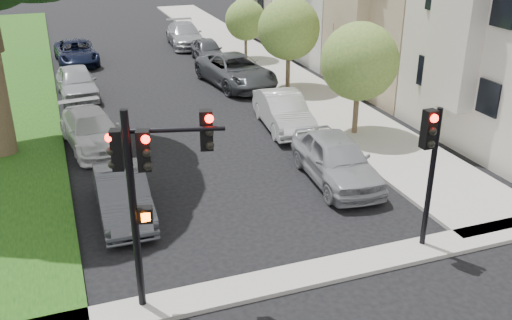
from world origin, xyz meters
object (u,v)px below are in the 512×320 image
object	(u,v)px
car_parked_2	(236,71)
car_parked_5	(123,195)
small_tree_a	(359,62)
small_tree_c	(246,20)
traffic_signal_main	(148,175)
car_parked_3	(208,50)
car_parked_1	(283,111)
small_tree_b	(289,29)
traffic_signal_secondary	(430,154)
car_parked_0	(336,159)
car_parked_6	(92,130)
car_parked_4	(185,35)
car_parked_7	(77,82)
car_parked_8	(76,52)

from	to	relation	value
car_parked_2	car_parked_5	distance (m)	14.25
small_tree_a	car_parked_2	xyz separation A→B (m)	(-2.28, 8.53, -2.25)
small_tree_a	small_tree_c	size ratio (longest dim) A/B	1.25
small_tree_a	car_parked_5	distance (m)	10.68
traffic_signal_main	small_tree_a	bearing A→B (deg)	40.02
small_tree_a	traffic_signal_main	distance (m)	12.57
small_tree_c	car_parked_3	size ratio (longest dim) A/B	0.94
car_parked_1	car_parked_5	size ratio (longest dim) A/B	1.09
small_tree_b	traffic_signal_secondary	bearing A→B (deg)	-99.57
traffic_signal_secondary	car_parked_1	world-z (taller)	traffic_signal_secondary
traffic_signal_main	car_parked_0	world-z (taller)	traffic_signal_main
car_parked_6	car_parked_2	bearing A→B (deg)	30.96
small_tree_c	car_parked_3	distance (m)	2.91
small_tree_c	car_parked_2	xyz separation A→B (m)	(-2.28, -5.00, -1.64)
traffic_signal_secondary	car_parked_6	xyz separation A→B (m)	(-7.56, 10.47, -2.10)
car_parked_0	car_parked_5	xyz separation A→B (m)	(-7.05, -0.02, -0.12)
car_parked_4	car_parked_7	distance (m)	12.21
car_parked_1	car_parked_3	bearing A→B (deg)	95.09
traffic_signal_secondary	small_tree_c	bearing A→B (deg)	83.30
small_tree_a	car_parked_2	bearing A→B (deg)	104.97
small_tree_a	small_tree_c	world-z (taller)	small_tree_a
traffic_signal_main	car_parked_5	bearing A→B (deg)	91.92
car_parked_5	small_tree_c	bearing A→B (deg)	60.98
small_tree_b	small_tree_c	distance (m)	6.58
traffic_signal_secondary	car_parked_5	xyz separation A→B (m)	(-7.23, 4.53, -2.09)
traffic_signal_secondary	car_parked_4	size ratio (longest dim) A/B	0.77
car_parked_6	car_parked_7	xyz separation A→B (m)	(-0.09, 6.89, 0.07)
car_parked_0	car_parked_3	distance (m)	17.72
car_parked_1	car_parked_3	xyz separation A→B (m)	(0.18, 12.38, -0.08)
traffic_signal_main	traffic_signal_secondary	world-z (taller)	traffic_signal_main
small_tree_b	small_tree_a	bearing A→B (deg)	-90.00
small_tree_b	car_parked_6	size ratio (longest dim) A/B	0.98
traffic_signal_main	car_parked_1	xyz separation A→B (m)	(7.21, 9.84, -2.57)
car_parked_2	car_parked_3	size ratio (longest dim) A/B	1.46
car_parked_1	car_parked_2	world-z (taller)	car_parked_2
traffic_signal_main	car_parked_1	world-z (taller)	traffic_signal_main
car_parked_4	car_parked_3	bearing A→B (deg)	-82.14
car_parked_1	car_parked_4	xyz separation A→B (m)	(-0.12, 17.00, 0.01)
car_parked_3	car_parked_4	world-z (taller)	car_parked_4
car_parked_2	car_parked_8	bearing A→B (deg)	126.69
car_parked_1	car_parked_8	bearing A→B (deg)	122.87
car_parked_0	car_parked_5	size ratio (longest dim) A/B	1.14
car_parked_5	car_parked_8	xyz separation A→B (m)	(0.00, 19.81, -0.00)
car_parked_0	car_parked_2	distance (m)	12.12
car_parked_3	car_parked_4	distance (m)	4.62
small_tree_a	car_parked_2	world-z (taller)	small_tree_a
traffic_signal_secondary	car_parked_8	distance (m)	25.47
car_parked_1	car_parked_6	bearing A→B (deg)	-178.51
car_parked_5	car_parked_7	distance (m)	12.84
traffic_signal_main	car_parked_4	xyz separation A→B (m)	(7.09, 26.83, -2.57)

